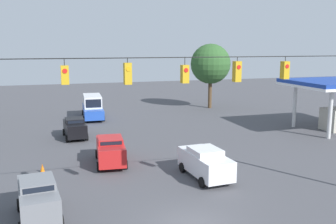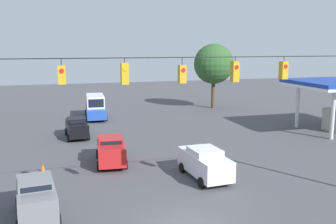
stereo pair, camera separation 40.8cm
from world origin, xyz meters
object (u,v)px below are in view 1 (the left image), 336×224
(overhead_signal_span, at_px, (186,105))
(sedan_red_withflow_mid, at_px, (110,150))
(sedan_white_crossing_near, at_px, (205,162))
(traffic_cone_third, at_px, (42,168))
(box_truck_blue_withflow_deep, at_px, (93,107))
(traffic_cone_nearest, at_px, (45,193))
(tree_horizon_left, at_px, (210,64))
(sedan_grey_parked_shoulder, at_px, (38,199))
(traffic_cone_second, at_px, (45,178))
(sedan_black_withflow_far, at_px, (75,128))

(overhead_signal_span, height_order, sedan_red_withflow_mid, overhead_signal_span)
(sedan_white_crossing_near, bearing_deg, traffic_cone_third, -22.18)
(box_truck_blue_withflow_deep, bearing_deg, traffic_cone_third, 74.16)
(sedan_white_crossing_near, relative_size, traffic_cone_third, 7.62)
(overhead_signal_span, height_order, traffic_cone_nearest, overhead_signal_span)
(box_truck_blue_withflow_deep, height_order, tree_horizon_left, tree_horizon_left)
(sedan_grey_parked_shoulder, xyz_separation_m, box_truck_blue_withflow_deep, (-5.26, -25.59, 0.26))
(sedan_red_withflow_mid, xyz_separation_m, traffic_cone_second, (4.46, 2.72, -0.70))
(sedan_red_withflow_mid, distance_m, traffic_cone_second, 5.27)
(traffic_cone_second, bearing_deg, box_truck_blue_withflow_deep, -103.85)
(traffic_cone_third, bearing_deg, sedan_red_withflow_mid, -172.39)
(traffic_cone_third, xyz_separation_m, tree_horizon_left, (-21.14, -20.96, 5.61))
(traffic_cone_second, bearing_deg, sedan_white_crossing_near, 168.69)
(overhead_signal_span, height_order, sedan_white_crossing_near, overhead_signal_span)
(sedan_grey_parked_shoulder, height_order, traffic_cone_nearest, sedan_grey_parked_shoulder)
(box_truck_blue_withflow_deep, bearing_deg, traffic_cone_second, 76.15)
(box_truck_blue_withflow_deep, relative_size, traffic_cone_third, 11.19)
(sedan_white_crossing_near, bearing_deg, overhead_signal_span, 57.43)
(sedan_red_withflow_mid, bearing_deg, sedan_grey_parked_shoulder, 58.89)
(sedan_black_withflow_far, bearing_deg, traffic_cone_third, 73.73)
(box_truck_blue_withflow_deep, bearing_deg, tree_horizon_left, -171.22)
(traffic_cone_nearest, bearing_deg, sedan_grey_parked_shoulder, 84.40)
(traffic_cone_nearest, height_order, tree_horizon_left, tree_horizon_left)
(sedan_black_withflow_far, height_order, traffic_cone_second, sedan_black_withflow_far)
(box_truck_blue_withflow_deep, distance_m, tree_horizon_left, 16.73)
(sedan_red_withflow_mid, distance_m, traffic_cone_nearest, 6.86)
(sedan_red_withflow_mid, xyz_separation_m, traffic_cone_nearest, (4.40, 5.22, -0.70))
(traffic_cone_nearest, bearing_deg, sedan_red_withflow_mid, -130.18)
(overhead_signal_span, relative_size, sedan_red_withflow_mid, 4.68)
(overhead_signal_span, xyz_separation_m, tree_horizon_left, (-14.30, -29.89, 0.34))
(sedan_white_crossing_near, distance_m, box_truck_blue_withflow_deep, 23.05)
(sedan_grey_parked_shoulder, bearing_deg, tree_horizon_left, -127.04)
(overhead_signal_span, bearing_deg, traffic_cone_nearest, -33.25)
(sedan_black_withflow_far, xyz_separation_m, box_truck_blue_withflow_deep, (-2.59, -9.38, 0.36))
(box_truck_blue_withflow_deep, xyz_separation_m, traffic_cone_nearest, (5.02, 23.10, -1.01))
(sedan_white_crossing_near, distance_m, traffic_cone_second, 10.00)
(sedan_grey_parked_shoulder, xyz_separation_m, traffic_cone_third, (-0.01, -7.08, -0.75))
(sedan_white_crossing_near, xyz_separation_m, traffic_cone_third, (9.95, -4.06, -0.70))
(tree_horizon_left, bearing_deg, traffic_cone_nearest, 50.70)
(sedan_red_withflow_mid, height_order, traffic_cone_third, sedan_red_withflow_mid)
(sedan_white_crossing_near, distance_m, traffic_cone_nearest, 9.76)
(traffic_cone_third, bearing_deg, overhead_signal_span, 127.45)
(traffic_cone_nearest, distance_m, tree_horizon_left, 33.49)
(sedan_white_crossing_near, relative_size, traffic_cone_nearest, 7.62)
(sedan_black_withflow_far, height_order, sedan_grey_parked_shoulder, sedan_grey_parked_shoulder)
(box_truck_blue_withflow_deep, height_order, traffic_cone_nearest, box_truck_blue_withflow_deep)
(box_truck_blue_withflow_deep, xyz_separation_m, traffic_cone_third, (5.25, 18.50, -1.01))
(sedan_black_withflow_far, height_order, sedan_red_withflow_mid, sedan_red_withflow_mid)
(box_truck_blue_withflow_deep, distance_m, traffic_cone_nearest, 23.66)
(traffic_cone_nearest, distance_m, traffic_cone_second, 2.50)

